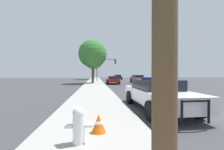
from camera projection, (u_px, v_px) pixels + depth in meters
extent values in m
plane|color=#3D3D42|center=(222.00, 114.00, 6.00)|extent=(110.00, 110.00, 0.00)
cube|color=#A3A099|center=(94.00, 116.00, 5.42)|extent=(3.00, 110.00, 0.13)
cube|color=white|center=(157.00, 96.00, 6.71)|extent=(1.88, 4.84, 0.56)
cube|color=black|center=(155.00, 84.00, 6.94)|extent=(1.60, 2.52, 0.44)
cylinder|color=black|center=(199.00, 109.00, 5.34)|extent=(0.25, 0.69, 0.68)
cylinder|color=black|center=(151.00, 111.00, 5.12)|extent=(0.25, 0.69, 0.68)
cylinder|color=black|center=(161.00, 96.00, 8.30)|extent=(0.25, 0.69, 0.68)
cylinder|color=black|center=(130.00, 97.00, 8.08)|extent=(0.25, 0.69, 0.68)
cylinder|color=black|center=(209.00, 111.00, 4.25)|extent=(0.07, 0.07, 0.69)
cylinder|color=black|center=(182.00, 112.00, 4.15)|extent=(0.07, 0.07, 0.69)
cylinder|color=black|center=(196.00, 101.00, 4.20)|extent=(0.87, 0.08, 0.07)
cube|color=navy|center=(155.00, 78.00, 6.94)|extent=(1.32, 0.22, 0.09)
cube|color=navy|center=(176.00, 95.00, 6.82)|extent=(0.05, 3.47, 0.16)
cylinder|color=white|center=(79.00, 129.00, 3.16)|extent=(0.24, 0.24, 0.61)
sphere|color=white|center=(79.00, 113.00, 3.15)|extent=(0.26, 0.26, 0.26)
cylinder|color=white|center=(69.00, 126.00, 3.13)|extent=(0.17, 0.10, 0.10)
cylinder|color=white|center=(89.00, 126.00, 3.18)|extent=(0.17, 0.10, 0.10)
cylinder|color=#424247|center=(97.00, 70.00, 30.20)|extent=(0.16, 0.16, 4.56)
cylinder|color=#424247|center=(106.00, 59.00, 30.40)|extent=(3.76, 0.11, 0.11)
cube|color=black|center=(115.00, 62.00, 30.61)|extent=(0.30, 0.24, 0.90)
sphere|color=red|center=(115.00, 60.00, 30.48)|extent=(0.20, 0.20, 0.20)
sphere|color=orange|center=(115.00, 62.00, 30.48)|extent=(0.20, 0.20, 0.20)
sphere|color=green|center=(115.00, 63.00, 30.49)|extent=(0.20, 0.20, 0.20)
cube|color=maroon|center=(113.00, 80.00, 23.63)|extent=(1.91, 4.64, 0.50)
cube|color=black|center=(113.00, 77.00, 23.39)|extent=(1.58, 2.44, 0.36)
cylinder|color=black|center=(107.00, 81.00, 24.98)|extent=(0.27, 0.72, 0.71)
cylinder|color=black|center=(117.00, 81.00, 25.11)|extent=(0.27, 0.72, 0.71)
cylinder|color=black|center=(108.00, 82.00, 22.15)|extent=(0.27, 0.72, 0.71)
cylinder|color=black|center=(119.00, 82.00, 22.28)|extent=(0.27, 0.72, 0.71)
cube|color=black|center=(117.00, 77.00, 39.87)|extent=(2.03, 4.54, 0.54)
cube|color=black|center=(117.00, 76.00, 39.65)|extent=(1.65, 2.40, 0.47)
cylinder|color=black|center=(113.00, 78.00, 41.08)|extent=(0.28, 0.68, 0.67)
cylinder|color=black|center=(119.00, 78.00, 41.38)|extent=(0.28, 0.68, 0.67)
cylinder|color=black|center=(115.00, 79.00, 38.37)|extent=(0.28, 0.68, 0.67)
cylinder|color=black|center=(122.00, 79.00, 38.67)|extent=(0.28, 0.68, 0.67)
cube|color=maroon|center=(138.00, 79.00, 26.84)|extent=(1.96, 4.25, 0.65)
cube|color=black|center=(138.00, 76.00, 27.04)|extent=(1.61, 2.24, 0.38)
cylinder|color=black|center=(145.00, 81.00, 25.71)|extent=(0.28, 0.69, 0.68)
cylinder|color=black|center=(136.00, 81.00, 25.43)|extent=(0.28, 0.69, 0.68)
cylinder|color=black|center=(140.00, 80.00, 28.26)|extent=(0.28, 0.69, 0.68)
cylinder|color=black|center=(131.00, 80.00, 27.97)|extent=(0.28, 0.69, 0.68)
cylinder|color=#4C3823|center=(94.00, 72.00, 41.46)|extent=(0.29, 0.29, 3.92)
sphere|color=#5B9947|center=(94.00, 60.00, 41.43)|extent=(5.34, 5.34, 5.34)
cylinder|color=brown|center=(93.00, 72.00, 24.01)|extent=(0.36, 0.36, 3.45)
sphere|color=#387A33|center=(93.00, 54.00, 23.99)|extent=(4.53, 4.53, 4.53)
cone|color=orange|center=(99.00, 123.00, 3.75)|extent=(0.37, 0.37, 0.45)
cylinder|color=white|center=(99.00, 122.00, 3.75)|extent=(0.20, 0.20, 0.06)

